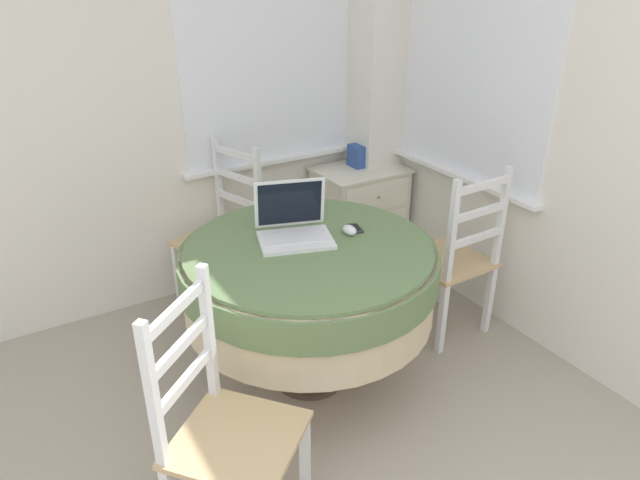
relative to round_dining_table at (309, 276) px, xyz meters
The scene contains 10 objects.
corner_room_shell 0.80m from the round_dining_table, ahead, with size 4.13×4.74×2.55m.
round_dining_table is the anchor object (origin of this frame).
laptop 0.24m from the round_dining_table, 98.52° to the left, with size 0.40×0.36×0.26m.
computer_mouse 0.28m from the round_dining_table, ahead, with size 0.05×0.08×0.04m.
cell_phone 0.32m from the round_dining_table, ahead, with size 0.07×0.11×0.01m.
dining_chair_near_back_window 0.89m from the round_dining_table, 94.47° to the left, with size 0.51×0.51×0.98m.
dining_chair_near_right_window 0.88m from the round_dining_table, ahead, with size 0.41×0.42×0.98m.
dining_chair_camera_near 0.88m from the round_dining_table, 139.60° to the right, with size 0.57×0.57×0.98m.
corner_cabinet 1.30m from the round_dining_table, 44.59° to the left, with size 0.57×0.43×0.68m.
storage_box 1.35m from the round_dining_table, 44.95° to the left, with size 0.16×0.12×0.14m.
Camera 1 is at (-0.49, -0.24, 1.89)m, focal length 32.00 mm.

